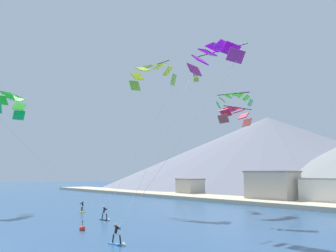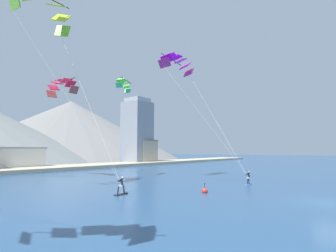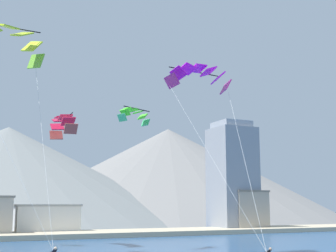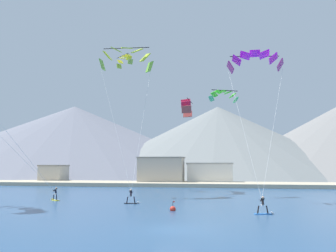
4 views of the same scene
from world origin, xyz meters
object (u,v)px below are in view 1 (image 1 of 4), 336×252
at_px(parafoil_kite_distant_high_outer, 234,99).
at_px(race_marker_buoy, 82,229).
at_px(kitesurfer_near_trail, 119,239).
at_px(parafoil_kite_mid_center, 152,74).
at_px(parafoil_kite_near_lead, 11,103).
at_px(parafoil_kite_distant_mid_solo, 235,114).
at_px(parafoil_kite_near_trail, 215,55).
at_px(parafoil_kite_distant_low_drift, 196,72).
at_px(kitesurfer_mid_center, 106,216).
at_px(kitesurfer_near_lead, 83,209).

distance_m(parafoil_kite_distant_high_outer, race_marker_buoy, 21.84).
height_order(kitesurfer_near_trail, race_marker_buoy, kitesurfer_near_trail).
distance_m(parafoil_kite_mid_center, race_marker_buoy, 25.41).
distance_m(parafoil_kite_near_lead, parafoil_kite_distant_mid_solo, 32.18).
height_order(kitesurfer_near_trail, parafoil_kite_distant_high_outer, parafoil_kite_distant_high_outer).
relative_size(parafoil_kite_near_lead, race_marker_buoy, 15.29).
distance_m(parafoil_kite_near_lead, parafoil_kite_near_trail, 32.82).
relative_size(kitesurfer_near_trail, parafoil_kite_near_lead, 0.11).
distance_m(parafoil_kite_near_lead, parafoil_kite_distant_high_outer, 32.32).
bearing_deg(parafoil_kite_near_trail, parafoil_kite_distant_low_drift, 141.41).
relative_size(kitesurfer_near_trail, parafoil_kite_distant_high_outer, 0.43).
bearing_deg(parafoil_kite_distant_mid_solo, parafoil_kite_distant_low_drift, 165.33).
relative_size(kitesurfer_near_trail, kitesurfer_mid_center, 1.00).
bearing_deg(parafoil_kite_distant_low_drift, kitesurfer_near_lead, -99.11).
bearing_deg(race_marker_buoy, kitesurfer_near_lead, 154.61).
bearing_deg(parafoil_kite_near_trail, kitesurfer_mid_center, -163.80).
distance_m(kitesurfer_mid_center, parafoil_kite_distant_high_outer, 19.95).
height_order(kitesurfer_near_trail, kitesurfer_mid_center, kitesurfer_mid_center).
relative_size(parafoil_kite_distant_low_drift, race_marker_buoy, 3.61).
relative_size(parafoil_kite_near_lead, parafoil_kite_distant_mid_solo, 2.56).
xyz_separation_m(kitesurfer_near_lead, parafoil_kite_near_trail, (23.97, 1.96, 16.24)).
relative_size(kitesurfer_near_lead, kitesurfer_near_trail, 0.92).
xyz_separation_m(parafoil_kite_near_lead, parafoil_kite_near_trail, (31.17, 10.19, 1.26)).
distance_m(kitesurfer_near_lead, kitesurfer_near_trail, 25.33).
bearing_deg(parafoil_kite_distant_high_outer, race_marker_buoy, -105.56).
bearing_deg(parafoil_kite_distant_mid_solo, parafoil_kite_near_trail, -54.57).
xyz_separation_m(kitesurfer_near_trail, parafoil_kite_distant_low_drift, (-20.90, 27.10, 21.94)).
relative_size(kitesurfer_mid_center, parafoil_kite_mid_center, 0.09).
bearing_deg(parafoil_kite_distant_low_drift, kitesurfer_near_trail, -52.37).
relative_size(parafoil_kite_mid_center, parafoil_kite_distant_mid_solo, 3.20).
relative_size(kitesurfer_mid_center, parafoil_kite_distant_high_outer, 0.43).
xyz_separation_m(parafoil_kite_near_trail, parafoil_kite_distant_mid_solo, (-9.83, 13.82, -3.18)).
bearing_deg(kitesurfer_near_trail, parafoil_kite_near_trail, 89.56).
distance_m(parafoil_kite_near_trail, parafoil_kite_distant_mid_solo, 17.26).
bearing_deg(kitesurfer_mid_center, parafoil_kite_mid_center, 111.42).
height_order(kitesurfer_near_trail, parafoil_kite_distant_low_drift, parafoil_kite_distant_low_drift).
distance_m(kitesurfer_mid_center, parafoil_kite_near_lead, 23.80).
height_order(kitesurfer_near_lead, race_marker_buoy, kitesurfer_near_lead).
relative_size(kitesurfer_near_lead, kitesurfer_mid_center, 0.92).
height_order(parafoil_kite_near_lead, parafoil_kite_distant_high_outer, parafoil_kite_near_lead).
relative_size(parafoil_kite_near_trail, parafoil_kite_distant_high_outer, 3.96).
bearing_deg(parafoil_kite_near_trail, parafoil_kite_distant_mid_solo, 125.43).
distance_m(kitesurfer_near_trail, parafoil_kite_near_lead, 34.51).
bearing_deg(parafoil_kite_distant_high_outer, kitesurfer_mid_center, -131.80).
bearing_deg(race_marker_buoy, parafoil_kite_mid_center, 121.66).
relative_size(parafoil_kite_near_trail, parafoil_kite_mid_center, 0.85).
bearing_deg(parafoil_kite_distant_low_drift, parafoil_kite_mid_center, -72.31).
bearing_deg(parafoil_kite_distant_mid_solo, kitesurfer_near_trail, -68.04).
distance_m(parafoil_kite_near_trail, race_marker_buoy, 20.76).
xyz_separation_m(parafoil_kite_distant_low_drift, race_marker_buoy, (12.55, -26.08, -22.21)).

